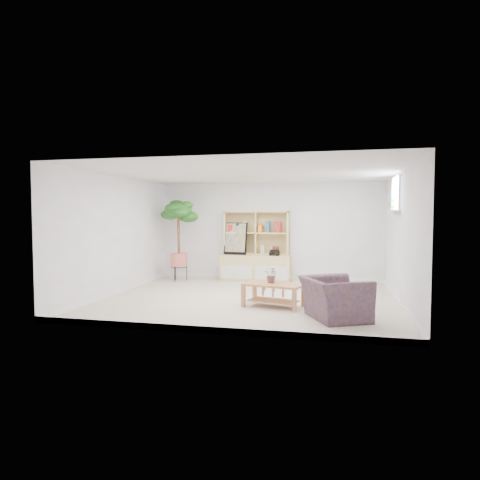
% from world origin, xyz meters
% --- Properties ---
extents(floor, '(5.50, 5.00, 0.01)m').
position_xyz_m(floor, '(0.00, 0.00, 0.00)').
color(floor, '#C0AF92').
rests_on(floor, ground).
extents(ceiling, '(5.50, 5.00, 0.01)m').
position_xyz_m(ceiling, '(0.00, 0.00, 2.40)').
color(ceiling, silver).
rests_on(ceiling, walls).
extents(walls, '(5.51, 5.01, 2.40)m').
position_xyz_m(walls, '(0.00, 0.00, 1.20)').
color(walls, white).
rests_on(walls, floor).
extents(baseboard, '(5.50, 5.00, 0.10)m').
position_xyz_m(baseboard, '(0.00, 0.00, 0.05)').
color(baseboard, white).
rests_on(baseboard, floor).
extents(window, '(0.10, 0.98, 0.68)m').
position_xyz_m(window, '(2.73, 0.60, 2.00)').
color(window, '#C9DCFF').
rests_on(window, walls).
extents(window_sill, '(0.14, 1.00, 0.04)m').
position_xyz_m(window_sill, '(2.67, 0.60, 1.68)').
color(window_sill, white).
rests_on(window_sill, walls).
extents(storage_unit, '(1.70, 0.57, 1.70)m').
position_xyz_m(storage_unit, '(-0.29, 2.24, 0.85)').
color(storage_unit, tan).
rests_on(storage_unit, floor).
extents(poster, '(0.58, 0.19, 0.79)m').
position_xyz_m(poster, '(-0.78, 2.19, 1.03)').
color(poster, yellow).
rests_on(poster, storage_unit).
extents(toy_truck, '(0.31, 0.23, 0.16)m').
position_xyz_m(toy_truck, '(0.19, 2.13, 0.72)').
color(toy_truck, black).
rests_on(toy_truck, storage_unit).
extents(coffee_table, '(1.11, 0.77, 0.41)m').
position_xyz_m(coffee_table, '(0.57, -0.61, 0.21)').
color(coffee_table, '#AD6947').
rests_on(coffee_table, floor).
extents(table_plant, '(0.32, 0.30, 0.28)m').
position_xyz_m(table_plant, '(0.53, -0.55, 0.55)').
color(table_plant, '#246132').
rests_on(table_plant, coffee_table).
extents(floor_tree, '(0.92, 0.92, 1.98)m').
position_xyz_m(floor_tree, '(-2.10, 1.79, 0.99)').
color(floor_tree, '#155C19').
rests_on(floor_tree, floor).
extents(armchair, '(1.20, 1.26, 0.73)m').
position_xyz_m(armchair, '(1.62, -1.28, 0.36)').
color(armchair, '#1B2250').
rests_on(armchair, floor).
extents(sill_plant, '(0.15, 0.13, 0.23)m').
position_xyz_m(sill_plant, '(2.67, 0.70, 1.81)').
color(sill_plant, '#155C19').
rests_on(sill_plant, window_sill).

